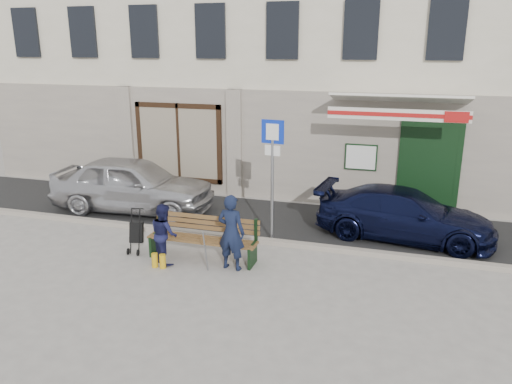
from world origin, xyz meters
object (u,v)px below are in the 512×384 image
at_px(bench, 201,239).
at_px(man, 231,232).
at_px(parking_sign, 272,161).
at_px(car_silver, 133,184).
at_px(woman, 164,234).
at_px(stroller, 136,233).
at_px(car_navy, 404,214).

height_order(bench, man, man).
xyz_separation_m(parking_sign, man, (-0.40, -1.70, -1.14)).
relative_size(car_silver, bench, 1.85).
distance_m(man, woman, 1.46).
distance_m(parking_sign, bench, 2.37).
relative_size(bench, man, 1.51).
xyz_separation_m(car_silver, parking_sign, (4.24, -1.05, 1.17)).
bearing_deg(car_silver, stroller, -152.49).
height_order(car_navy, bench, car_navy).
xyz_separation_m(parking_sign, woman, (-1.85, -1.82, -1.28)).
relative_size(car_silver, man, 2.80).
xyz_separation_m(car_silver, bench, (3.05, -2.48, -0.30)).
height_order(car_navy, woman, woman).
height_order(car_silver, man, man).
relative_size(man, stroller, 1.61).
relative_size(car_silver, car_navy, 1.08).
distance_m(bench, woman, 0.78).
height_order(man, stroller, man).
distance_m(car_silver, parking_sign, 4.52).
xyz_separation_m(bench, stroller, (-1.50, -0.07, -0.02)).
relative_size(car_navy, parking_sign, 1.44).
xyz_separation_m(parking_sign, bench, (-1.19, -1.43, -1.47)).
relative_size(car_silver, woman, 3.44).
relative_size(woman, stroller, 1.31).
distance_m(car_navy, parking_sign, 3.41).
xyz_separation_m(woman, stroller, (-0.85, 0.31, -0.21)).
bearing_deg(woman, car_navy, -106.49).
bearing_deg(bench, man, -18.88).
bearing_deg(car_silver, car_navy, -93.47).
bearing_deg(bench, car_navy, 31.09).
bearing_deg(stroller, car_silver, 108.55).
bearing_deg(car_navy, car_silver, 96.70).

